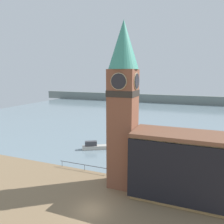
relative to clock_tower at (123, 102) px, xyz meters
The scene contains 8 objects.
ground_plane 15.27m from the clock_tower, 101.49° to the right, with size 160.00×160.00×0.00m, color #846B4C.
water 63.95m from the clock_tower, 91.42° to the left, with size 160.00×120.00×0.00m.
far_shoreline 103.13m from the clock_tower, 90.87° to the left, with size 180.00×3.00×5.00m.
pier_railing 14.75m from the clock_tower, 163.81° to the left, with size 10.17×0.08×1.09m.
clock_tower is the anchor object (origin of this frame).
pier_building 12.36m from the clock_tower, ahead, with size 14.16×6.17×9.40m.
boat_near 21.37m from the clock_tower, 130.72° to the left, with size 6.14×4.33×1.93m.
mooring_bollard_near 12.87m from the clock_tower, behind, with size 0.29×0.29×0.81m.
Camera 1 is at (11.74, -22.64, 17.13)m, focal length 35.00 mm.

